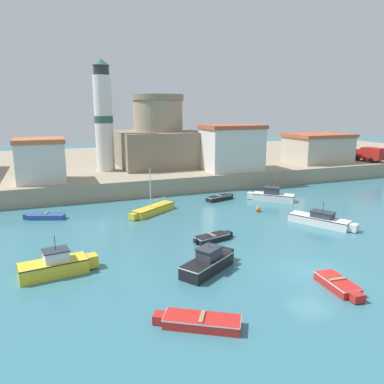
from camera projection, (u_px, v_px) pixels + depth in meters
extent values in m
plane|color=teal|center=(311.00, 272.00, 23.96)|extent=(200.00, 200.00, 0.00)
cube|color=gray|center=(144.00, 164.00, 63.49)|extent=(120.00, 40.00, 2.05)
cube|color=yellow|center=(54.00, 268.00, 23.51)|extent=(4.28, 2.15, 0.94)
cube|color=yellow|center=(92.00, 261.00, 24.66)|extent=(0.83, 0.96, 0.80)
cube|color=black|center=(53.00, 262.00, 23.41)|extent=(4.32, 2.17, 0.07)
cube|color=silver|center=(56.00, 256.00, 23.43)|extent=(1.59, 1.38, 0.64)
cube|color=#2D333D|center=(56.00, 250.00, 23.35)|extent=(1.72, 1.47, 0.08)
cylinder|color=black|center=(55.00, 243.00, 23.24)|extent=(0.04, 0.04, 0.90)
cube|color=black|center=(219.00, 198.00, 42.64)|extent=(3.27, 1.86, 0.53)
cube|color=black|center=(230.00, 196.00, 43.71)|extent=(0.60, 0.66, 0.45)
cube|color=white|center=(219.00, 196.00, 42.59)|extent=(3.30, 1.88, 0.07)
cube|color=#997F5B|center=(219.00, 195.00, 42.58)|extent=(0.44, 0.88, 0.08)
cube|color=yellow|center=(153.00, 210.00, 37.47)|extent=(5.09, 4.10, 0.69)
cube|color=yellow|center=(133.00, 217.00, 35.09)|extent=(0.88, 0.92, 0.59)
cube|color=black|center=(153.00, 207.00, 37.40)|extent=(5.14, 4.15, 0.07)
cylinder|color=silver|center=(150.00, 188.00, 36.65)|extent=(0.10, 0.10, 3.87)
cylinder|color=silver|center=(157.00, 200.00, 37.81)|extent=(2.00, 1.44, 0.08)
cube|color=white|center=(273.00, 197.00, 42.45)|extent=(4.42, 4.21, 0.80)
cube|color=white|center=(251.00, 195.00, 43.37)|extent=(1.09, 1.10, 0.68)
cube|color=black|center=(274.00, 194.00, 42.37)|extent=(4.47, 4.25, 0.07)
cube|color=#333842|center=(272.00, 191.00, 42.37)|extent=(1.97, 1.93, 0.68)
cube|color=#2D333D|center=(272.00, 187.00, 42.28)|extent=(2.12, 2.08, 0.08)
cylinder|color=black|center=(272.00, 183.00, 42.18)|extent=(0.04, 0.04, 0.90)
cube|color=red|center=(202.00, 322.00, 17.97)|extent=(3.78, 2.98, 0.51)
cube|color=red|center=(159.00, 318.00, 18.34)|extent=(0.83, 0.88, 0.43)
cube|color=white|center=(202.00, 318.00, 17.92)|extent=(3.82, 3.01, 0.07)
cube|color=#997F5B|center=(202.00, 316.00, 17.91)|extent=(0.72, 1.01, 0.08)
cube|color=black|center=(212.00, 238.00, 29.63)|extent=(3.01, 1.75, 0.48)
cube|color=black|center=(228.00, 234.00, 30.55)|extent=(0.64, 0.72, 0.41)
cube|color=white|center=(212.00, 236.00, 29.58)|extent=(3.04, 1.77, 0.07)
cube|color=#997F5B|center=(212.00, 235.00, 29.56)|extent=(0.42, 0.98, 0.08)
cube|color=black|center=(196.00, 241.00, 28.77)|extent=(0.24, 0.24, 0.36)
cube|color=red|center=(337.00, 284.00, 21.85)|extent=(1.49, 2.91, 0.52)
cube|color=red|center=(357.00, 298.00, 20.27)|extent=(0.74, 0.62, 0.45)
cube|color=white|center=(337.00, 280.00, 21.81)|extent=(1.51, 2.94, 0.07)
cube|color=#997F5B|center=(338.00, 279.00, 21.79)|extent=(1.08, 0.29, 0.08)
cube|color=#284C9E|center=(46.00, 216.00, 35.47)|extent=(3.48, 2.13, 0.53)
cube|color=#284C9E|center=(26.00, 216.00, 35.45)|extent=(0.62, 0.68, 0.45)
cube|color=white|center=(46.00, 214.00, 35.42)|extent=(3.52, 2.15, 0.07)
cube|color=#997F5B|center=(46.00, 213.00, 35.40)|extent=(0.49, 0.88, 0.08)
cube|color=white|center=(319.00, 221.00, 33.67)|extent=(3.83, 5.41, 0.73)
cube|color=white|center=(354.00, 228.00, 31.76)|extent=(1.04, 0.97, 0.62)
cube|color=black|center=(319.00, 217.00, 33.60)|extent=(3.87, 5.47, 0.07)
cube|color=#333842|center=(323.00, 215.00, 33.37)|extent=(1.86, 2.17, 0.48)
cube|color=#2D333D|center=(323.00, 212.00, 33.31)|extent=(2.00, 2.35, 0.08)
cylinder|color=black|center=(323.00, 207.00, 33.20)|extent=(0.04, 0.04, 0.90)
cube|color=black|center=(207.00, 265.00, 24.01)|extent=(4.27, 3.48, 0.85)
cube|color=black|center=(226.00, 254.00, 25.90)|extent=(1.00, 1.05, 0.72)
cube|color=white|center=(207.00, 260.00, 23.93)|extent=(4.31, 3.51, 0.07)
cube|color=#333842|center=(209.00, 253.00, 24.01)|extent=(1.81, 1.72, 0.65)
cube|color=#2D333D|center=(209.00, 248.00, 23.93)|extent=(1.96, 1.84, 0.08)
cylinder|color=black|center=(209.00, 241.00, 23.82)|extent=(0.04, 0.04, 0.90)
sphere|color=orange|center=(258.00, 209.00, 37.94)|extent=(0.53, 0.53, 0.53)
cube|color=gray|center=(159.00, 148.00, 54.58)|extent=(11.51, 11.51, 4.97)
cylinder|color=gray|center=(158.00, 133.00, 54.11)|extent=(7.02, 7.02, 9.30)
cylinder|color=gray|center=(158.00, 97.00, 53.00)|extent=(7.37, 7.37, 0.80)
cylinder|color=silver|center=(104.00, 124.00, 49.02)|extent=(2.35, 2.35, 12.33)
cylinder|color=#2D5647|center=(104.00, 119.00, 48.89)|extent=(2.42, 2.42, 0.90)
cylinder|color=#262D33|center=(101.00, 70.00, 47.54)|extent=(1.99, 1.99, 1.20)
cone|color=#2D5647|center=(101.00, 62.00, 47.32)|extent=(2.23, 2.23, 0.80)
cube|color=#BCB29E|center=(318.00, 150.00, 58.05)|extent=(8.83, 6.70, 3.88)
cube|color=#B25133|center=(319.00, 135.00, 57.57)|extent=(9.27, 7.04, 0.50)
cube|color=silver|center=(232.00, 149.00, 50.37)|extent=(7.42, 5.47, 5.55)
cube|color=#B25133|center=(232.00, 127.00, 49.71)|extent=(7.79, 5.74, 0.50)
cube|color=silver|center=(41.00, 162.00, 42.44)|extent=(5.17, 4.90, 4.43)
cube|color=#C1663D|center=(39.00, 141.00, 41.90)|extent=(5.43, 5.14, 0.50)
cube|color=#AD1E19|center=(373.00, 154.00, 58.25)|extent=(2.69, 3.55, 1.80)
cube|color=#AD1E19|center=(361.00, 154.00, 59.98)|extent=(2.22, 1.67, 1.40)
cube|color=#334756|center=(359.00, 152.00, 60.31)|extent=(1.79, 0.47, 0.70)
cylinder|color=black|center=(358.00, 158.00, 59.56)|extent=(0.43, 0.84, 0.80)
cylinder|color=black|center=(365.00, 158.00, 60.55)|extent=(0.43, 0.84, 0.80)
cylinder|color=black|center=(371.00, 160.00, 57.62)|extent=(0.43, 0.84, 0.80)
cylinder|color=black|center=(379.00, 159.00, 58.62)|extent=(0.43, 0.84, 0.80)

